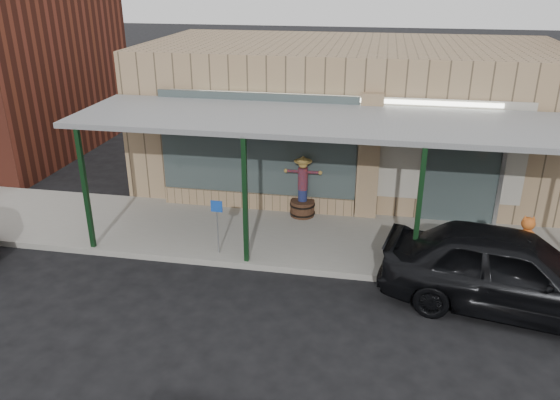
% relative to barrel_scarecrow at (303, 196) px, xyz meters
% --- Properties ---
extents(ground, '(120.00, 120.00, 0.00)m').
position_rel_barrel_scarecrow_xyz_m(ground, '(0.94, -4.80, -0.71)').
color(ground, black).
rests_on(ground, ground).
extents(sidewalk, '(40.00, 3.20, 0.15)m').
position_rel_barrel_scarecrow_xyz_m(sidewalk, '(0.94, -1.20, -0.63)').
color(sidewalk, gray).
rests_on(sidewalk, ground).
extents(storefront, '(12.00, 6.25, 4.20)m').
position_rel_barrel_scarecrow_xyz_m(storefront, '(0.94, 3.36, 1.39)').
color(storefront, '#967B5C').
rests_on(storefront, ground).
extents(awning, '(12.00, 3.00, 3.04)m').
position_rel_barrel_scarecrow_xyz_m(awning, '(0.94, -1.24, 2.30)').
color(awning, slate).
rests_on(awning, ground).
extents(block_buildings_near, '(61.00, 8.00, 8.00)m').
position_rel_barrel_scarecrow_xyz_m(block_buildings_near, '(2.94, 4.40, 3.06)').
color(block_buildings_near, maroon).
rests_on(block_buildings_near, ground).
extents(barrel_scarecrow, '(0.96, 0.83, 1.65)m').
position_rel_barrel_scarecrow_xyz_m(barrel_scarecrow, '(0.00, 0.00, 0.00)').
color(barrel_scarecrow, '#482C1C').
rests_on(barrel_scarecrow, sidewalk).
extents(barrel_pumpkin, '(0.69, 0.69, 0.76)m').
position_rel_barrel_scarecrow_xyz_m(barrel_pumpkin, '(3.04, -1.97, -0.29)').
color(barrel_pumpkin, '#482C1C').
rests_on(barrel_pumpkin, sidewalk).
extents(handicap_sign, '(0.27, 0.04, 1.29)m').
position_rel_barrel_scarecrow_xyz_m(handicap_sign, '(-1.59, -2.40, 0.27)').
color(handicap_sign, gray).
rests_on(handicap_sign, sidewalk).
extents(parked_sedan, '(5.11, 2.84, 1.66)m').
position_rel_barrel_scarecrow_xyz_m(parked_sedan, '(4.49, -3.30, 0.12)').
color(parked_sedan, black).
rests_on(parked_sedan, ground).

